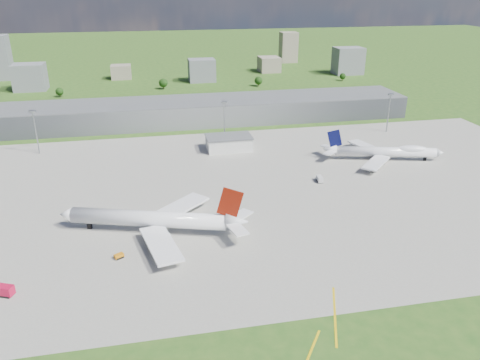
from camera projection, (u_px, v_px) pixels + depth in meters
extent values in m
plane|color=#2A551A|center=(202.00, 127.00, 323.49)|extent=(1400.00, 1400.00, 0.00)
cube|color=gray|center=(251.00, 190.00, 226.06)|extent=(360.00, 190.00, 0.08)
cube|color=slate|center=(199.00, 111.00, 334.08)|extent=(300.00, 42.00, 15.00)
cube|color=silver|center=(229.00, 143.00, 278.63)|extent=(26.00, 16.00, 8.00)
cylinder|color=gray|center=(36.00, 133.00, 268.91)|extent=(0.70, 0.70, 25.00)
cube|color=gray|center=(32.00, 111.00, 263.90)|extent=(3.50, 2.00, 1.20)
cylinder|color=gray|center=(224.00, 123.00, 288.83)|extent=(0.70, 0.70, 25.00)
cube|color=gray|center=(224.00, 102.00, 283.81)|extent=(3.50, 2.00, 1.20)
cylinder|color=gray|center=(388.00, 114.00, 308.74)|extent=(0.70, 0.70, 25.00)
cube|color=gray|center=(391.00, 94.00, 303.73)|extent=(3.50, 2.00, 1.20)
cylinder|color=white|center=(148.00, 219.00, 186.01)|extent=(61.74, 24.97, 6.48)
cone|color=white|center=(66.00, 215.00, 189.33)|extent=(7.10, 7.80, 6.48)
cone|color=white|center=(237.00, 221.00, 182.19)|extent=(10.19, 8.78, 6.48)
cube|color=#9D0E08|center=(143.00, 223.00, 187.00)|extent=(49.83, 17.94, 1.40)
cube|color=white|center=(161.00, 244.00, 171.78)|extent=(15.60, 29.54, 0.97)
cube|color=white|center=(180.00, 207.00, 199.97)|extent=(27.27, 26.17, 0.97)
cube|color=maroon|center=(230.00, 203.00, 179.40)|extent=(10.43, 3.74, 13.06)
cylinder|color=#38383D|center=(157.00, 243.00, 176.55)|extent=(6.71, 5.08, 3.46)
cylinder|color=#38383D|center=(172.00, 215.00, 197.31)|extent=(6.71, 5.08, 3.46)
cube|color=black|center=(162.00, 236.00, 182.72)|extent=(2.04, 1.76, 2.70)
cube|color=black|center=(168.00, 224.00, 191.62)|extent=(2.04, 1.76, 2.70)
cube|color=black|center=(90.00, 226.00, 190.23)|extent=(2.04, 1.76, 2.70)
cylinder|color=white|center=(386.00, 152.00, 262.17)|extent=(54.71, 19.18, 5.51)
cone|color=white|center=(440.00, 153.00, 260.64)|extent=(5.69, 6.45, 5.51)
cone|color=white|center=(330.00, 150.00, 263.50)|extent=(8.27, 7.12, 5.51)
cube|color=navy|center=(388.00, 155.00, 262.75)|extent=(44.30, 13.54, 1.16)
ellipsoid|color=white|center=(412.00, 149.00, 260.79)|extent=(18.45, 9.76, 4.96)
cube|color=white|center=(366.00, 146.00, 275.60)|extent=(14.31, 26.03, 0.80)
cube|color=white|center=(376.00, 163.00, 250.82)|extent=(23.09, 23.28, 0.80)
cube|color=#080B3D|center=(335.00, 139.00, 260.84)|extent=(8.68, 2.66, 10.74)
cylinder|color=#38383D|center=(374.00, 152.00, 271.04)|extent=(5.45, 3.98, 2.84)
cylinder|color=#38383D|center=(362.00, 147.00, 279.47)|extent=(5.45, 3.98, 2.84)
cylinder|color=#38383D|center=(380.00, 162.00, 256.35)|extent=(5.45, 3.98, 2.84)
cylinder|color=#38383D|center=(374.00, 168.00, 248.45)|extent=(5.45, 3.98, 2.84)
cube|color=black|center=(374.00, 155.00, 267.60)|extent=(1.64, 1.39, 2.22)
cube|color=black|center=(377.00, 160.00, 260.25)|extent=(1.64, 1.39, 2.22)
cube|color=black|center=(425.00, 159.00, 262.51)|extent=(1.64, 1.39, 2.22)
cube|color=#C10D35|center=(3.00, 290.00, 149.49)|extent=(7.46, 5.39, 3.19)
cube|color=black|center=(4.00, 294.00, 150.11)|extent=(6.57, 5.13, 0.70)
cube|color=orange|center=(119.00, 256.00, 169.85)|extent=(3.87, 3.32, 1.34)
cube|color=black|center=(119.00, 257.00, 170.12)|extent=(3.48, 3.16, 0.70)
cube|color=silver|center=(320.00, 179.00, 234.64)|extent=(2.90, 5.70, 2.43)
cube|color=black|center=(319.00, 181.00, 235.12)|extent=(2.95, 4.89, 0.70)
cube|color=white|center=(373.00, 170.00, 246.95)|extent=(4.21, 2.28, 1.80)
cube|color=black|center=(373.00, 171.00, 247.30)|extent=(3.62, 2.31, 0.70)
cube|color=slate|center=(30.00, 77.00, 428.75)|extent=(28.00, 22.00, 24.00)
cube|color=gray|center=(121.00, 72.00, 481.27)|extent=(20.00, 18.00, 14.00)
cube|color=slate|center=(202.00, 70.00, 467.13)|extent=(26.00, 20.00, 22.00)
cube|color=gray|center=(269.00, 64.00, 518.87)|extent=(22.00, 24.00, 16.00)
cube|color=slate|center=(348.00, 61.00, 503.94)|extent=(30.00, 22.00, 28.00)
cube|color=gray|center=(288.00, 47.00, 576.32)|extent=(20.00, 18.00, 36.00)
cylinder|color=#382314|center=(60.00, 95.00, 406.72)|extent=(0.70, 0.70, 3.00)
sphere|color=black|center=(59.00, 92.00, 405.40)|extent=(6.75, 6.75, 6.75)
cylinder|color=#382314|center=(164.00, 87.00, 436.43)|extent=(0.70, 0.70, 3.60)
sphere|color=black|center=(163.00, 83.00, 434.84)|extent=(8.10, 8.10, 8.10)
cylinder|color=#382314|center=(258.00, 85.00, 448.25)|extent=(0.70, 0.70, 3.40)
sphere|color=black|center=(258.00, 81.00, 446.75)|extent=(7.65, 7.65, 7.65)
cylinder|color=#382314|center=(342.00, 79.00, 473.68)|extent=(0.70, 0.70, 2.80)
sphere|color=black|center=(343.00, 76.00, 472.45)|extent=(6.30, 6.30, 6.30)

